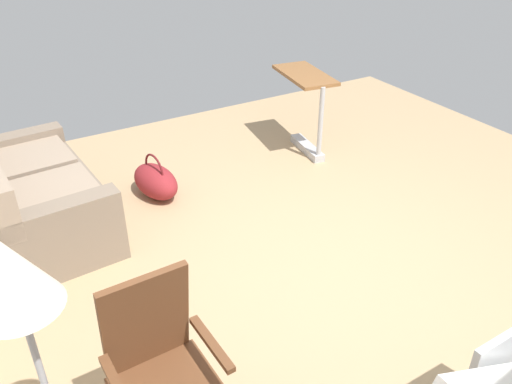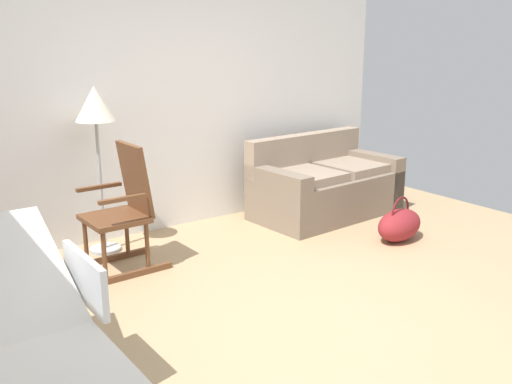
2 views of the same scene
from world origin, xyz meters
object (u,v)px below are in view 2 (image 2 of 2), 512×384
rocking_chair (123,210)px  floor_lamp (96,115)px  duffel_bag (399,225)px  couch (325,187)px

rocking_chair → floor_lamp: floor_lamp is taller
floor_lamp → duffel_bag: (2.39, -1.35, -1.07)m
couch → rocking_chair: bearing=-175.7°
couch → rocking_chair: 2.39m
rocking_chair → duffel_bag: 2.57m
couch → rocking_chair: rocking_chair is taller
floor_lamp → duffel_bag: 2.95m
couch → rocking_chair: size_ratio=1.58×
rocking_chair → floor_lamp: bearing=89.2°
rocking_chair → couch: bearing=4.3°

